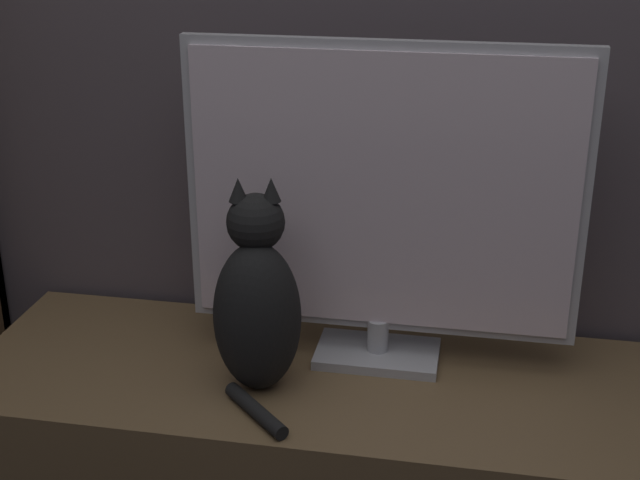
{
  "coord_description": "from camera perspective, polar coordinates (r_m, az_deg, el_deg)",
  "views": [
    {
      "loc": [
        0.28,
        -0.6,
        1.38
      ],
      "look_at": [
        -0.01,
        0.93,
        0.75
      ],
      "focal_mm": 50.0,
      "sensor_mm": 36.0,
      "label": 1
    }
  ],
  "objects": [
    {
      "name": "cat",
      "position": [
        1.69,
        -4.04,
        -4.12
      ],
      "size": [
        0.19,
        0.27,
        0.42
      ],
      "rotation": [
        0.0,
        0.0,
        0.19
      ],
      "color": "black",
      "rests_on": "tv_stand"
    },
    {
      "name": "tv_stand",
      "position": [
        1.93,
        0.21,
        -14.45
      ],
      "size": [
        1.45,
        0.51,
        0.46
      ],
      "color": "brown",
      "rests_on": "ground_plane"
    },
    {
      "name": "tv",
      "position": [
        1.73,
        3.98,
        2.47
      ],
      "size": [
        0.78,
        0.15,
        0.65
      ],
      "color": "#B7B7BC",
      "rests_on": "tv_stand"
    }
  ]
}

